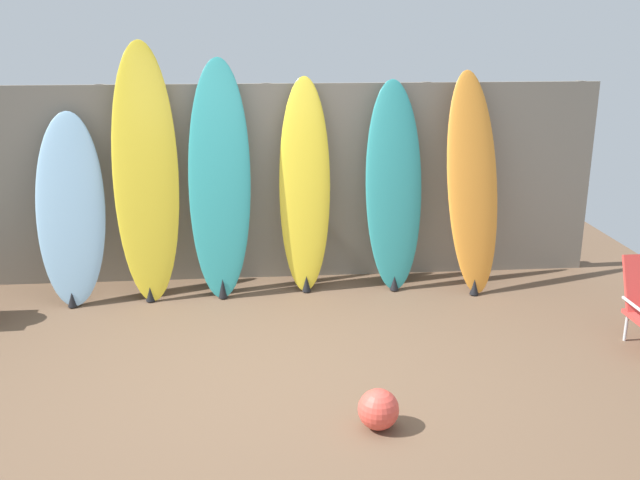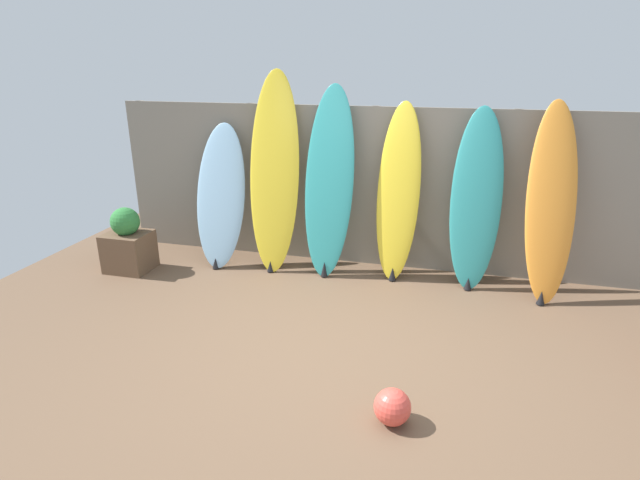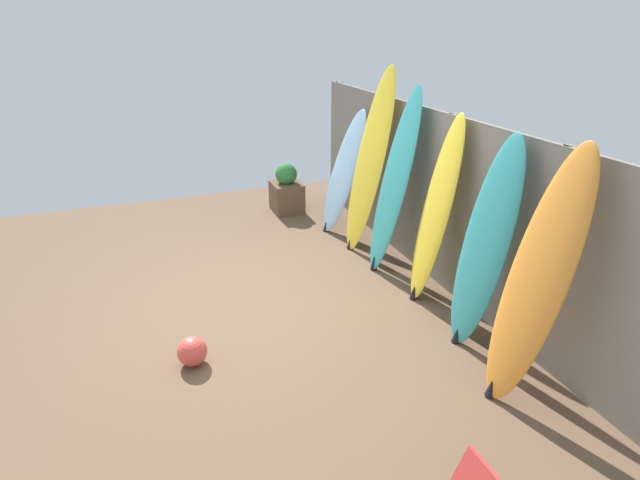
{
  "view_description": "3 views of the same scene",
  "coord_description": "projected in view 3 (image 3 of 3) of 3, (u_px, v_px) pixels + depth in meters",
  "views": [
    {
      "loc": [
        -0.08,
        -4.4,
        2.32
      ],
      "look_at": [
        0.35,
        0.5,
        0.81
      ],
      "focal_mm": 40.0,
      "sensor_mm": 36.0,
      "label": 1
    },
    {
      "loc": [
        0.82,
        -3.43,
        2.26
      ],
      "look_at": [
        -0.26,
        0.65,
        0.73
      ],
      "focal_mm": 28.0,
      "sensor_mm": 36.0,
      "label": 2
    },
    {
      "loc": [
        4.14,
        -0.92,
        2.63
      ],
      "look_at": [
        0.21,
        0.57,
        0.78
      ],
      "focal_mm": 28.0,
      "sensor_mm": 36.0,
      "label": 3
    }
  ],
  "objects": [
    {
      "name": "planter_box",
      "position": [
        287.0,
        191.0,
        7.37
      ],
      "size": [
        0.48,
        0.42,
        0.73
      ],
      "color": "brown",
      "rests_on": "ground"
    },
    {
      "name": "beach_ball",
      "position": [
        192.0,
        351.0,
        4.11
      ],
      "size": [
        0.25,
        0.25,
        0.25
      ],
      "primitive_type": "sphere",
      "color": "#E54C3F",
      "rests_on": "ground"
    },
    {
      "name": "surfboard_yellow_1",
      "position": [
        370.0,
        163.0,
        5.89
      ],
      "size": [
        0.6,
        0.6,
        2.19
      ],
      "color": "yellow",
      "rests_on": "ground"
    },
    {
      "name": "surfboard_skyblue_0",
      "position": [
        344.0,
        173.0,
        6.54
      ],
      "size": [
        0.62,
        0.64,
        1.6
      ],
      "color": "#8CB7D6",
      "rests_on": "ground"
    },
    {
      "name": "surfboard_teal_2",
      "position": [
        394.0,
        184.0,
        5.39
      ],
      "size": [
        0.55,
        0.5,
        2.04
      ],
      "color": "teal",
      "rests_on": "ground"
    },
    {
      "name": "fence_back",
      "position": [
        442.0,
        202.0,
        5.18
      ],
      "size": [
        6.08,
        0.11,
        1.8
      ],
      "color": "gray",
      "rests_on": "ground"
    },
    {
      "name": "surfboard_yellow_3",
      "position": [
        436.0,
        213.0,
        4.81
      ],
      "size": [
        0.47,
        0.43,
        1.88
      ],
      "color": "yellow",
      "rests_on": "ground"
    },
    {
      "name": "surfboard_orange_5",
      "position": [
        537.0,
        280.0,
        3.5
      ],
      "size": [
        0.54,
        0.65,
        1.93
      ],
      "color": "orange",
      "rests_on": "ground"
    },
    {
      "name": "surfboard_teal_4",
      "position": [
        485.0,
        246.0,
        4.13
      ],
      "size": [
        0.52,
        0.42,
        1.85
      ],
      "color": "teal",
      "rests_on": "ground"
    },
    {
      "name": "ground",
      "position": [
        258.0,
        312.0,
        4.9
      ],
      "size": [
        7.68,
        7.68,
        0.0
      ],
      "primitive_type": "plane",
      "color": "brown"
    }
  ]
}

